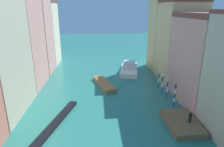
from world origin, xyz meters
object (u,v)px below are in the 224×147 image
(mooring_pole_2, at_px, (163,81))
(motorboat_0, at_px, (104,84))
(vaporetto_white, at_px, (129,69))
(mooring_pole_1, at_px, (167,86))
(person_on_dock, at_px, (190,117))
(waterfront_dock, at_px, (182,123))
(mooring_pole_0, at_px, (175,94))
(gondola_black, at_px, (57,121))
(mooring_pole_3, at_px, (159,77))

(mooring_pole_2, height_order, motorboat_0, mooring_pole_2)
(mooring_pole_2, xyz_separation_m, vaporetto_white, (-3.77, 11.86, -1.35))
(vaporetto_white, bearing_deg, mooring_pole_1, -74.20)
(person_on_dock, relative_size, mooring_pole_1, 0.38)
(waterfront_dock, bearing_deg, mooring_pole_0, 80.14)
(mooring_pole_2, xyz_separation_m, motorboat_0, (-9.76, 4.06, -1.81))
(mooring_pole_1, height_order, gondola_black, mooring_pole_1)
(mooring_pole_0, relative_size, vaporetto_white, 0.37)
(gondola_black, bearing_deg, mooring_pole_3, 33.11)
(mooring_pole_1, relative_size, gondola_black, 0.38)
(mooring_pole_3, xyz_separation_m, gondola_black, (-16.17, -10.54, -1.76))
(waterfront_dock, bearing_deg, vaporetto_white, 98.05)
(waterfront_dock, xyz_separation_m, mooring_pole_0, (0.87, 5.01, 1.55))
(waterfront_dock, bearing_deg, gondola_black, 173.32)
(person_on_dock, bearing_deg, gondola_black, 171.96)
(waterfront_dock, relative_size, motorboat_0, 0.74)
(mooring_pole_0, distance_m, gondola_black, 16.71)
(motorboat_0, bearing_deg, mooring_pole_1, -31.52)
(waterfront_dock, height_order, gondola_black, waterfront_dock)
(waterfront_dock, relative_size, mooring_pole_3, 1.56)
(mooring_pole_3, distance_m, motorboat_0, 10.11)
(gondola_black, bearing_deg, person_on_dock, -8.04)
(waterfront_dock, relative_size, vaporetto_white, 0.59)
(waterfront_dock, xyz_separation_m, mooring_pole_3, (0.72, 12.35, 1.59))
(person_on_dock, bearing_deg, mooring_pole_3, 90.02)
(person_on_dock, height_order, motorboat_0, person_on_dock)
(mooring_pole_2, xyz_separation_m, gondola_black, (-16.11, -8.28, -1.96))
(mooring_pole_0, height_order, vaporetto_white, mooring_pole_0)
(mooring_pole_3, bearing_deg, gondola_black, -146.89)
(person_on_dock, distance_m, vaporetto_white, 22.76)
(mooring_pole_3, height_order, vaporetto_white, mooring_pole_3)
(motorboat_0, bearing_deg, mooring_pole_0, -42.52)
(mooring_pole_0, relative_size, mooring_pole_1, 0.94)
(waterfront_dock, xyz_separation_m, motorboat_0, (-9.09, 14.15, -0.03))
(mooring_pole_2, relative_size, vaporetto_white, 0.42)
(mooring_pole_0, relative_size, gondola_black, 0.36)
(waterfront_dock, height_order, motorboat_0, waterfront_dock)
(mooring_pole_0, bearing_deg, motorboat_0, 137.48)
(mooring_pole_0, relative_size, motorboat_0, 0.47)
(person_on_dock, bearing_deg, motorboat_0, 123.89)
(mooring_pole_1, distance_m, motorboat_0, 11.76)
(person_on_dock, xyz_separation_m, mooring_pole_0, (0.14, 5.49, 0.46))
(waterfront_dock, relative_size, gondola_black, 0.57)
(person_on_dock, xyz_separation_m, gondola_black, (-16.17, 2.28, -1.26))
(mooring_pole_2, relative_size, motorboat_0, 0.52)
(mooring_pole_2, bearing_deg, motorboat_0, 157.43)
(waterfront_dock, bearing_deg, motorboat_0, 122.73)
(vaporetto_white, bearing_deg, mooring_pole_3, -68.25)
(mooring_pole_0, height_order, gondola_black, mooring_pole_0)
(mooring_pole_1, height_order, mooring_pole_2, mooring_pole_2)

